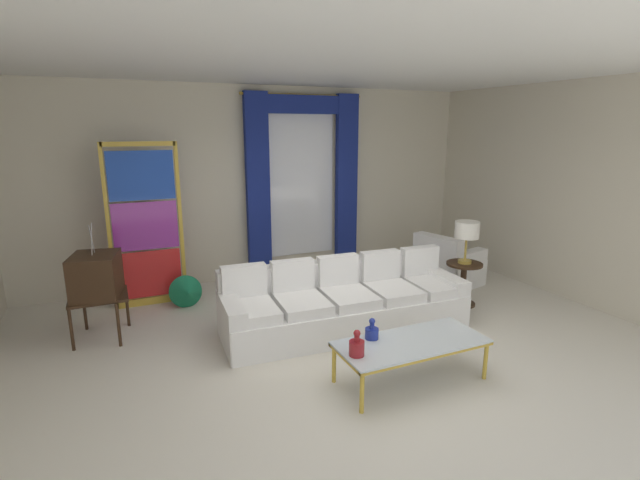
{
  "coord_description": "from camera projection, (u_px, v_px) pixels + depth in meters",
  "views": [
    {
      "loc": [
        -2.16,
        -4.09,
        2.37
      ],
      "look_at": [
        0.08,
        0.9,
        1.05
      ],
      "focal_mm": 26.18,
      "sensor_mm": 36.0,
      "label": 1
    }
  ],
  "objects": [
    {
      "name": "ground_plane",
      "position": [
        348.0,
        353.0,
        5.04
      ],
      "size": [
        16.0,
        16.0,
        0.0
      ],
      "primitive_type": "plane",
      "color": "silver"
    },
    {
      "name": "wall_rear",
      "position": [
        260.0,
        184.0,
        7.41
      ],
      "size": [
        8.0,
        0.12,
        3.0
      ],
      "primitive_type": "cube",
      "color": "beige",
      "rests_on": "ground"
    },
    {
      "name": "wall_right",
      "position": [
        556.0,
        190.0,
        6.68
      ],
      "size": [
        0.12,
        7.0,
        3.0
      ],
      "primitive_type": "cube",
      "color": "beige",
      "rests_on": "ground"
    },
    {
      "name": "ceiling_slab",
      "position": [
        317.0,
        66.0,
        5.04
      ],
      "size": [
        8.0,
        7.6,
        0.04
      ],
      "primitive_type": "cube",
      "color": "white"
    },
    {
      "name": "curtained_window",
      "position": [
        303.0,
        168.0,
        7.47
      ],
      "size": [
        2.0,
        0.17,
        2.7
      ],
      "color": "white",
      "rests_on": "ground"
    },
    {
      "name": "couch_white_long",
      "position": [
        343.0,
        303.0,
        5.63
      ],
      "size": [
        2.97,
        1.09,
        0.86
      ],
      "color": "white",
      "rests_on": "ground"
    },
    {
      "name": "coffee_table",
      "position": [
        411.0,
        344.0,
        4.41
      ],
      "size": [
        1.44,
        0.62,
        0.41
      ],
      "color": "silver",
      "rests_on": "ground"
    },
    {
      "name": "bottle_blue_decanter",
      "position": [
        357.0,
        347.0,
        4.11
      ],
      "size": [
        0.14,
        0.14,
        0.24
      ],
      "color": "maroon",
      "rests_on": "coffee_table"
    },
    {
      "name": "bottle_crystal_tall",
      "position": [
        372.0,
        332.0,
        4.44
      ],
      "size": [
        0.13,
        0.13,
        0.21
      ],
      "color": "navy",
      "rests_on": "coffee_table"
    },
    {
      "name": "vintage_tv",
      "position": [
        96.0,
        278.0,
        5.24
      ],
      "size": [
        0.62,
        0.68,
        1.35
      ],
      "color": "#382314",
      "rests_on": "ground"
    },
    {
      "name": "armchair_white",
      "position": [
        447.0,
        266.0,
        7.19
      ],
      "size": [
        0.99,
        0.98,
        0.8
      ],
      "color": "white",
      "rests_on": "ground"
    },
    {
      "name": "stained_glass_divider",
      "position": [
        146.0,
        229.0,
        6.19
      ],
      "size": [
        0.95,
        0.05,
        2.2
      ],
      "color": "gold",
      "rests_on": "ground"
    },
    {
      "name": "peacock_figurine",
      "position": [
        187.0,
        293.0,
        6.23
      ],
      "size": [
        0.44,
        0.6,
        0.5
      ],
      "color": "beige",
      "rests_on": "ground"
    },
    {
      "name": "round_side_table",
      "position": [
        463.0,
        280.0,
        6.34
      ],
      "size": [
        0.48,
        0.48,
        0.59
      ],
      "color": "#382314",
      "rests_on": "ground"
    },
    {
      "name": "table_lamp_brass",
      "position": [
        467.0,
        232.0,
        6.18
      ],
      "size": [
        0.32,
        0.32,
        0.57
      ],
      "color": "#B29338",
      "rests_on": "round_side_table"
    }
  ]
}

